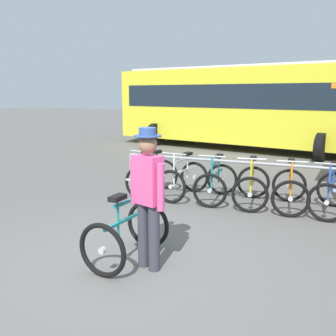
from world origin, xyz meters
name	(u,v)px	position (x,y,z in m)	size (l,w,h in m)	color
ground_plane	(131,261)	(0.00, 0.00, 0.00)	(80.00, 80.00, 0.00)	#605E5B
bike_rack_rail	(237,170)	(0.60, 2.99, 0.70)	(4.61, 0.16, 0.88)	#99999E
racked_bike_black	(152,177)	(-1.26, 3.13, 0.37)	(0.77, 1.15, 0.97)	black
racked_bike_white	(183,180)	(-0.56, 3.14, 0.37)	(0.77, 1.17, 0.98)	black
racked_bike_teal	(216,183)	(0.14, 3.16, 0.37)	(0.73, 1.12, 0.97)	black
racked_bike_yellow	(252,186)	(0.84, 3.17, 0.37)	(0.82, 1.19, 0.97)	black
racked_bike_orange	(290,190)	(1.54, 3.19, 0.37)	(0.81, 1.17, 0.97)	black
racked_bike_blue	(331,194)	(2.24, 3.20, 0.37)	(0.76, 1.17, 0.98)	black
featured_bicycle	(132,222)	(-0.04, 0.14, 0.49)	(0.73, 1.23, 1.09)	black
person_with_featured_bike	(148,193)	(0.29, -0.06, 0.95)	(0.51, 0.32, 1.72)	#383842
bus_distant	(243,103)	(-1.20, 10.66, 1.74)	(10.29, 4.62, 3.08)	yellow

